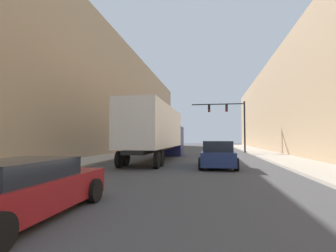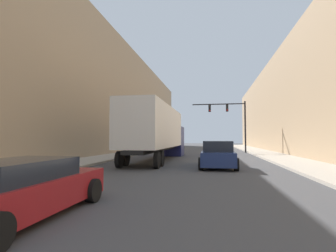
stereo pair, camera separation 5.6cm
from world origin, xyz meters
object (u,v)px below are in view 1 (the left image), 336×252
sedan_car (23,190)px  suv_car (218,155)px  semi_truck (158,131)px  traffic_signal_gantry (232,117)px

sedan_car → suv_car: 12.02m
suv_car → semi_truck: bearing=136.4°
semi_truck → suv_car: bearing=-43.6°
traffic_signal_gantry → suv_car: bearing=-97.0°
sedan_car → traffic_signal_gantry: traffic_signal_gantry is taller
semi_truck → sedan_car: bearing=-89.2°
sedan_car → suv_car: suv_car is taller
suv_car → traffic_signal_gantry: traffic_signal_gantry is taller
semi_truck → suv_car: 6.57m
suv_car → traffic_signal_gantry: (2.12, 17.19, 3.66)m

